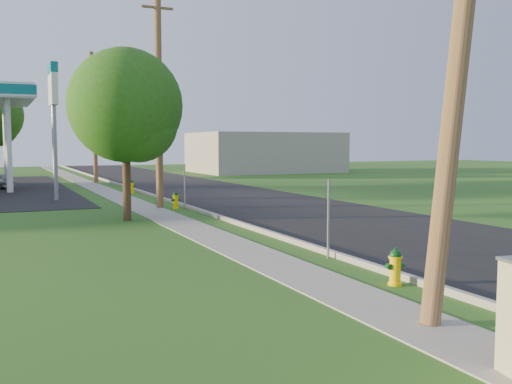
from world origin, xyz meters
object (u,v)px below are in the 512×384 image
(utility_pole_far, at_px, (94,117))
(tree_verge, at_px, (128,110))
(hydrant_far, at_px, (132,186))
(hydrant_near, at_px, (395,267))
(utility_pole_near, at_px, (463,20))
(utility_pole_mid, at_px, (159,97))
(price_pylon, at_px, (53,93))
(hydrant_mid, at_px, (176,200))

(utility_pole_far, bearing_deg, tree_verge, -95.59)
(hydrant_far, bearing_deg, hydrant_near, -89.74)
(utility_pole_near, height_order, utility_pole_far, utility_pole_far)
(utility_pole_mid, height_order, tree_verge, utility_pole_mid)
(price_pylon, bearing_deg, hydrant_far, 31.95)
(hydrant_mid, bearing_deg, tree_verge, -130.84)
(price_pylon, bearing_deg, utility_pole_near, -80.58)
(utility_pole_far, xyz_separation_m, tree_verge, (-2.12, -21.60, -0.67))
(utility_pole_mid, bearing_deg, hydrant_near, -87.60)
(utility_pole_far, distance_m, tree_verge, 21.71)
(utility_pole_mid, relative_size, hydrant_mid, 12.48)
(utility_pole_mid, relative_size, price_pylon, 1.43)
(utility_pole_far, bearing_deg, hydrant_mid, -88.20)
(hydrant_far, bearing_deg, utility_pole_mid, -93.79)
(utility_pole_near, relative_size, hydrant_near, 12.22)
(utility_pole_mid, xyz_separation_m, hydrant_far, (0.55, 8.27, -4.56))
(utility_pole_mid, relative_size, hydrant_near, 12.63)
(utility_pole_near, height_order, hydrant_mid, utility_pole_near)
(tree_verge, bearing_deg, hydrant_far, 77.35)
(utility_pole_far, bearing_deg, utility_pole_mid, -90.00)
(price_pylon, bearing_deg, tree_verge, -78.90)
(hydrant_mid, xyz_separation_m, hydrant_far, (-0.03, 8.75, 0.01))
(utility_pole_near, distance_m, price_pylon, 23.83)
(utility_pole_mid, bearing_deg, tree_verge, -120.46)
(utility_pole_mid, xyz_separation_m, utility_pole_far, (0.00, 18.00, -0.15))
(hydrant_far, bearing_deg, tree_verge, -102.65)
(utility_pole_mid, height_order, hydrant_near, utility_pole_mid)
(utility_pole_mid, relative_size, utility_pole_far, 1.03)
(utility_pole_mid, distance_m, price_pylon, 6.76)
(utility_pole_near, distance_m, utility_pole_mid, 18.00)
(utility_pole_far, relative_size, price_pylon, 1.39)
(utility_pole_near, relative_size, utility_pole_far, 1.00)
(utility_pole_near, bearing_deg, utility_pole_far, 90.00)
(price_pylon, xyz_separation_m, hydrant_far, (4.45, 2.77, -5.04))
(utility_pole_far, height_order, hydrant_near, utility_pole_far)
(hydrant_near, bearing_deg, utility_pole_mid, 92.40)
(tree_verge, height_order, hydrant_near, tree_verge)
(utility_pole_far, xyz_separation_m, hydrant_far, (0.55, -9.73, -4.41))
(hydrant_near, bearing_deg, tree_verge, 102.92)
(utility_pole_near, bearing_deg, price_pylon, 99.42)
(utility_pole_far, xyz_separation_m, hydrant_near, (0.66, -33.68, -4.42))
(utility_pole_near, bearing_deg, hydrant_far, 88.80)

